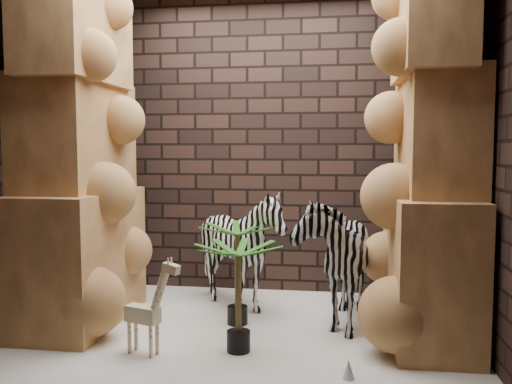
% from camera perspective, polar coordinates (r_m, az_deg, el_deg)
% --- Properties ---
extents(floor, '(3.50, 3.50, 0.00)m').
position_cam_1_polar(floor, '(4.46, -1.19, -14.41)').
color(floor, white).
rests_on(floor, ground).
extents(wall_back, '(3.50, 0.00, 3.50)m').
position_cam_1_polar(wall_back, '(5.45, 0.94, 5.10)').
color(wall_back, black).
rests_on(wall_back, ground).
extents(wall_front, '(3.50, 0.00, 3.50)m').
position_cam_1_polar(wall_front, '(2.99, -5.19, 5.51)').
color(wall_front, black).
rests_on(wall_front, ground).
extents(wall_left, '(0.00, 3.00, 3.00)m').
position_cam_1_polar(wall_left, '(4.82, -22.28, 4.83)').
color(wall_left, black).
rests_on(wall_left, ground).
extents(wall_right, '(0.00, 3.00, 3.00)m').
position_cam_1_polar(wall_right, '(4.29, 22.60, 4.89)').
color(wall_right, black).
rests_on(wall_right, ground).
extents(rock_pillar_left, '(0.68, 1.30, 3.00)m').
position_cam_1_polar(rock_pillar_left, '(4.65, -18.55, 4.96)').
color(rock_pillar_left, tan).
rests_on(rock_pillar_left, floor).
extents(rock_pillar_right, '(0.58, 1.25, 3.00)m').
position_cam_1_polar(rock_pillar_right, '(4.22, 18.24, 5.03)').
color(rock_pillar_right, tan).
rests_on(rock_pillar_right, floor).
extents(zebra_right, '(0.67, 1.12, 1.27)m').
position_cam_1_polar(zebra_right, '(4.56, 8.40, -5.77)').
color(zebra_right, white).
rests_on(zebra_right, floor).
extents(zebra_left, '(0.92, 1.12, 1.00)m').
position_cam_1_polar(zebra_left, '(4.87, -1.59, -6.69)').
color(zebra_left, white).
rests_on(zebra_left, floor).
extents(giraffe_toy, '(0.40, 0.24, 0.73)m').
position_cam_1_polar(giraffe_toy, '(3.94, -11.96, -11.49)').
color(giraffe_toy, beige).
rests_on(giraffe_toy, floor).
extents(palm_front, '(0.36, 0.36, 0.85)m').
position_cam_1_polar(palm_front, '(4.48, -2.00, -8.65)').
color(palm_front, '#1D5213').
rests_on(palm_front, floor).
extents(palm_back, '(0.36, 0.36, 0.80)m').
position_cam_1_polar(palm_back, '(3.90, -1.88, -11.07)').
color(palm_back, '#1D5213').
rests_on(palm_back, floor).
extents(surfboard, '(1.49, 0.60, 0.05)m').
position_cam_1_polar(surfboard, '(3.47, 1.03, -19.71)').
color(surfboard, silver).
rests_on(surfboard, floor).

